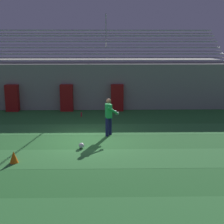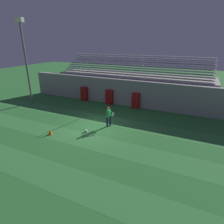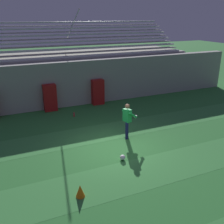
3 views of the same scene
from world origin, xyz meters
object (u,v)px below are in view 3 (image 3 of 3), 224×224
at_px(goalkeeper, 127,119).
at_px(traffic_cone, 80,191).
at_px(soccer_ball, 123,158).
at_px(water_bottle, 74,115).
at_px(padding_pillar_gate_left, 50,98).
at_px(padding_pillar_gate_right, 98,92).

distance_m(goalkeeper, traffic_cone, 4.69).
height_order(goalkeeper, traffic_cone, goalkeeper).
bearing_deg(soccer_ball, water_bottle, 94.31).
bearing_deg(goalkeeper, water_bottle, 112.47).
bearing_deg(padding_pillar_gate_left, water_bottle, -57.49).
distance_m(soccer_ball, traffic_cone, 2.66).
distance_m(padding_pillar_gate_right, water_bottle, 2.67).
relative_size(padding_pillar_gate_right, water_bottle, 6.70).
distance_m(padding_pillar_gate_right, traffic_cone, 9.30).
bearing_deg(padding_pillar_gate_left, traffic_cone, -95.53).
bearing_deg(soccer_ball, traffic_cone, -146.45).
height_order(traffic_cone, water_bottle, traffic_cone).
relative_size(goalkeeper, soccer_ball, 7.59).
height_order(padding_pillar_gate_left, traffic_cone, padding_pillar_gate_left).
xyz_separation_m(soccer_ball, traffic_cone, (-2.21, -1.47, 0.10)).
relative_size(padding_pillar_gate_right, goalkeeper, 0.96).
xyz_separation_m(padding_pillar_gate_right, traffic_cone, (-3.87, -8.44, -0.59)).
relative_size(soccer_ball, traffic_cone, 0.52).
xyz_separation_m(goalkeeper, soccer_ball, (-1.10, -1.76, -0.84)).
distance_m(padding_pillar_gate_left, goalkeeper, 5.78).
height_order(padding_pillar_gate_left, water_bottle, padding_pillar_gate_left).
bearing_deg(goalkeeper, soccer_ball, -122.04).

